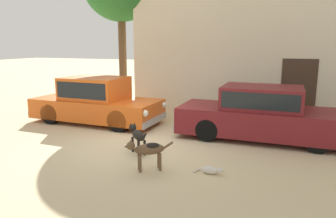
# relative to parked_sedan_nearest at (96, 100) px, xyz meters

# --- Properties ---
(ground_plane) EXTENTS (80.00, 80.00, 0.00)m
(ground_plane) POSITION_rel_parked_sedan_nearest_xyz_m (2.30, -1.45, -0.74)
(ground_plane) COLOR #CCB78E
(parked_sedan_nearest) EXTENTS (4.42, 1.86, 1.51)m
(parked_sedan_nearest) POSITION_rel_parked_sedan_nearest_xyz_m (0.00, 0.00, 0.00)
(parked_sedan_nearest) COLOR #D15619
(parked_sedan_nearest) RESTS_ON ground_plane
(parked_sedan_second) EXTENTS (4.67, 1.68, 1.46)m
(parked_sedan_second) POSITION_rel_parked_sedan_nearest_xyz_m (5.31, -0.07, -0.02)
(parked_sedan_second) COLOR maroon
(parked_sedan_second) RESTS_ON ground_plane
(stray_dog_spotted) EXTENTS (0.76, 0.69, 0.68)m
(stray_dog_spotted) POSITION_rel_parked_sedan_nearest_xyz_m (2.63, -2.31, -0.30)
(stray_dog_spotted) COLOR black
(stray_dog_spotted) RESTS_ON ground_plane
(stray_dog_tan) EXTENTS (0.90, 0.62, 0.67)m
(stray_dog_tan) POSITION_rel_parked_sedan_nearest_xyz_m (3.31, -3.23, -0.28)
(stray_dog_tan) COLOR brown
(stray_dog_tan) RESTS_ON ground_plane
(stray_cat) EXTENTS (0.61, 0.22, 0.17)m
(stray_cat) POSITION_rel_parked_sedan_nearest_xyz_m (4.59, -2.96, -0.66)
(stray_cat) COLOR beige
(stray_cat) RESTS_ON ground_plane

